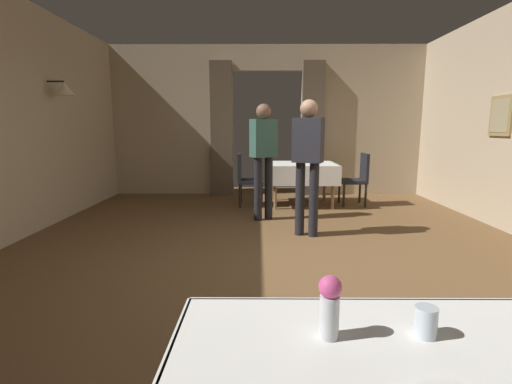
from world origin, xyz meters
TOP-DOWN VIEW (x-y plane):
  - ground at (0.00, 0.00)m, footprint 10.08×10.08m
  - wall_back at (0.00, 4.18)m, footprint 6.40×0.27m
  - dining_table_mid at (0.60, 3.06)m, footprint 1.21×1.03m
  - chair_mid_right at (1.59, 3.01)m, footprint 0.44×0.44m
  - chair_mid_left at (-0.39, 2.97)m, footprint 0.44×0.44m
  - flower_vase_near at (0.04, -2.55)m, footprint 0.07×0.07m
  - glass_near_b at (0.34, -2.54)m, footprint 0.07×0.07m
  - flower_vase_mid at (0.85, 3.37)m, footprint 0.07×0.07m
  - glass_mid_b at (0.83, 3.02)m, footprint 0.07×0.07m
  - person_waiter_by_doorway at (0.44, 1.09)m, footprint 0.42×0.34m
  - person_diner_standing_aside at (-0.10, 1.94)m, footprint 0.42×0.36m

SIDE VIEW (x-z plane):
  - ground at x=0.00m, z-range 0.00..0.00m
  - chair_mid_right at x=1.59m, z-range 0.05..0.98m
  - chair_mid_left at x=-0.39m, z-range 0.05..0.98m
  - dining_table_mid at x=0.60m, z-range 0.27..1.02m
  - glass_near_b at x=0.34m, z-range 0.75..0.85m
  - glass_mid_b at x=0.83m, z-range 0.75..0.85m
  - flower_vase_mid at x=0.85m, z-range 0.76..0.93m
  - flower_vase_near at x=0.04m, z-range 0.76..0.96m
  - person_waiter_by_doorway at x=0.44m, z-range 0.16..1.88m
  - person_diner_standing_aside at x=-0.10m, z-range 0.16..1.88m
  - wall_back at x=0.00m, z-range 0.02..3.02m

